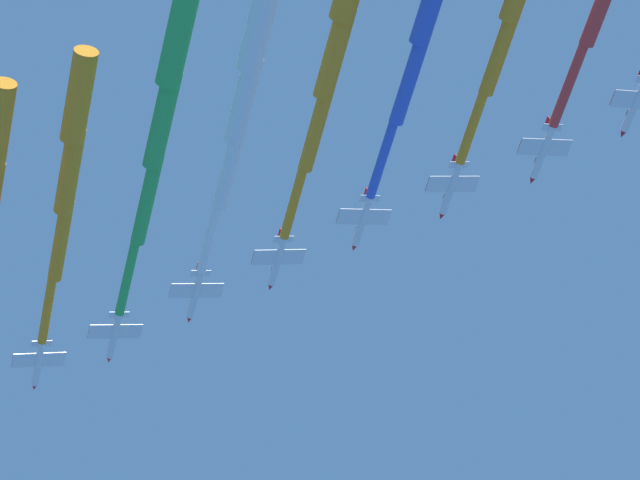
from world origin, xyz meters
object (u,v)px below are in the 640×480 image
at_px(jet_port_mid, 243,99).
at_px(jet_starboard_mid, 334,52).
at_px(jet_port_inner, 69,170).
at_px(jet_starboard_inner, 162,117).

xyz_separation_m(jet_port_mid, jet_starboard_mid, (12.73, 7.55, -0.53)).
xyz_separation_m(jet_port_inner, jet_starboard_inner, (14.79, 7.92, -1.30)).
height_order(jet_port_inner, jet_port_mid, jet_port_mid).
bearing_deg(jet_starboard_inner, jet_port_mid, 51.62).
relative_size(jet_starboard_inner, jet_port_mid, 1.13).
xyz_separation_m(jet_port_inner, jet_port_mid, (21.86, 16.86, 0.39)).
bearing_deg(jet_starboard_inner, jet_port_inner, -151.82).
bearing_deg(jet_port_mid, jet_starboard_inner, -128.38).
height_order(jet_port_mid, jet_starboard_mid, jet_port_mid).
xyz_separation_m(jet_port_inner, jet_starboard_mid, (34.59, 24.41, -0.14)).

